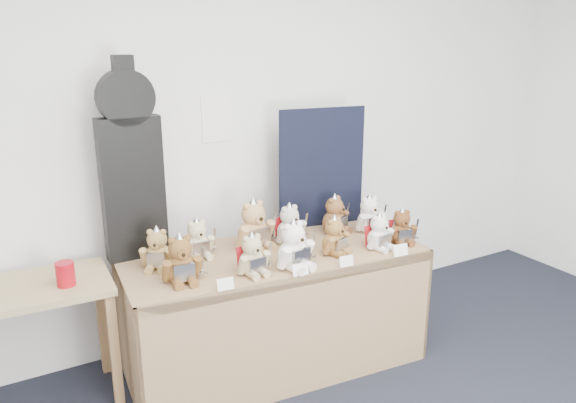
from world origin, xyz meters
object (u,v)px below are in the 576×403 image
guitar_case (131,163)px  teddy_back_far_left (157,250)px  teddy_back_right (335,216)px  teddy_front_far_left (181,261)px  teddy_back_left (198,240)px  red_cup (65,274)px  teddy_front_right (335,237)px  teddy_back_end (369,216)px  teddy_front_centre (294,247)px  teddy_front_left (253,256)px  teddy_front_end (402,228)px  teddy_back_centre_right (290,226)px  side_table (24,309)px  teddy_front_far_right (379,233)px  display_table (279,282)px  teddy_back_centre_left (254,227)px

guitar_case → teddy_back_far_left: 0.53m
teddy_back_right → teddy_back_far_left: (-1.21, 0.00, -0.01)m
teddy_front_far_left → teddy_back_far_left: bearing=108.0°
teddy_back_left → guitar_case: bearing=146.4°
red_cup → teddy_front_right: size_ratio=0.50×
teddy_back_right → teddy_back_end: 0.23m
teddy_back_far_left → teddy_back_end: bearing=24.9°
red_cup → teddy_front_centre: bearing=-19.3°
guitar_case → teddy_front_left: bearing=-50.8°
teddy_front_end → teddy_back_end: 0.28m
teddy_front_right → teddy_back_centre_right: size_ratio=0.92×
side_table → teddy_front_right: bearing=-11.7°
teddy_back_left → teddy_back_end: bearing=-9.2°
teddy_front_far_left → teddy_front_left: teddy_front_far_left is taller
red_cup → teddy_front_far_left: (0.55, -0.27, 0.06)m
teddy_front_centre → teddy_back_centre_right: (0.18, 0.36, -0.01)m
teddy_back_end → teddy_back_right: bearing=155.2°
red_cup → teddy_front_far_right: teddy_front_far_right is taller
teddy_front_left → teddy_back_right: 0.85m
teddy_back_right → teddy_back_end: teddy_back_right is taller
display_table → teddy_back_right: (0.54, 0.20, 0.28)m
teddy_back_centre_left → teddy_back_end: (0.80, -0.11, -0.03)m
red_cup → teddy_back_left: 0.75m
guitar_case → teddy_front_far_right: 1.54m
side_table → teddy_front_right: (1.70, -0.44, 0.23)m
teddy_front_far_left → teddy_front_left: 0.39m
guitar_case → teddy_front_far_left: 0.67m
guitar_case → teddy_back_centre_right: bearing=-17.0°
teddy_front_centre → teddy_back_right: bearing=24.4°
display_table → teddy_front_centre: size_ratio=5.95×
teddy_front_far_right → teddy_back_left: 1.11m
teddy_front_left → teddy_back_end: size_ratio=0.95×
display_table → teddy_front_end: size_ratio=7.51×
display_table → teddy_back_centre_left: 0.37m
side_table → teddy_back_far_left: teddy_back_far_left is taller
guitar_case → teddy_front_end: bearing=-23.0°
teddy_front_far_right → teddy_back_left: teddy_back_left is taller
side_table → guitar_case: (0.66, 0.12, 0.70)m
red_cup → teddy_back_right: teddy_back_right is taller
teddy_front_centre → teddy_front_end: bearing=-10.5°
guitar_case → teddy_back_far_left: guitar_case is taller
side_table → teddy_back_centre_right: bearing=-2.5°
teddy_front_far_right → red_cup: bearing=157.1°
guitar_case → teddy_back_right: (1.26, -0.24, -0.46)m
teddy_back_left → teddy_back_far_left: 0.26m
red_cup → teddy_front_left: size_ratio=0.50×
teddy_front_far_left → teddy_back_left: size_ratio=1.13×
teddy_front_far_left → teddy_front_centre: size_ratio=0.94×
teddy_front_right → teddy_back_far_left: size_ratio=0.98×
teddy_back_centre_left → teddy_back_right: bearing=-9.9°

